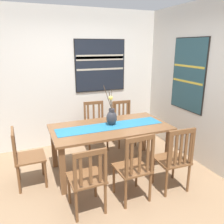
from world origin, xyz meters
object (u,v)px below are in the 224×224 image
object	(u,v)px
chair_1	(25,156)
painting_on_back_wall	(100,66)
centerpiece_vase	(112,116)
painting_on_side_wall	(189,75)
chair_0	(174,158)
chair_4	(134,167)
dining_table	(110,132)
chair_5	(95,125)
chair_2	(123,122)
chair_3	(87,178)

from	to	relation	value
chair_1	painting_on_back_wall	bearing A→B (deg)	38.64
painting_on_back_wall	centerpiece_vase	bearing A→B (deg)	-101.26
chair_1	painting_on_side_wall	xyz separation A→B (m)	(2.83, 0.04, 1.02)
chair_0	centerpiece_vase	bearing A→B (deg)	120.92
chair_1	chair_4	xyz separation A→B (m)	(1.30, -0.89, 0.01)
dining_table	chair_5	world-z (taller)	chair_5
dining_table	centerpiece_vase	xyz separation A→B (m)	(0.04, 0.04, 0.25)
painting_on_back_wall	dining_table	bearing A→B (deg)	-102.58
chair_4	painting_on_side_wall	distance (m)	2.05
chair_2	chair_0	bearing A→B (deg)	-91.11
centerpiece_vase	painting_on_back_wall	bearing A→B (deg)	78.74
centerpiece_vase	chair_1	world-z (taller)	centerpiece_vase
centerpiece_vase	chair_4	world-z (taller)	centerpiece_vase
chair_1	painting_on_back_wall	size ratio (longest dim) A/B	0.83
centerpiece_vase	chair_0	world-z (taller)	centerpiece_vase
painting_on_back_wall	chair_5	bearing A→B (deg)	-122.77
painting_on_back_wall	painting_on_side_wall	size ratio (longest dim) A/B	0.83
chair_0	chair_2	xyz separation A→B (m)	(0.03, 1.76, -0.03)
chair_1	chair_5	distance (m)	1.60
chair_4	painting_on_side_wall	xyz separation A→B (m)	(1.53, 0.93, 1.01)
chair_0	painting_on_back_wall	world-z (taller)	painting_on_back_wall
dining_table	centerpiece_vase	distance (m)	0.26
chair_1	chair_3	bearing A→B (deg)	-52.60
chair_2	chair_3	bearing A→B (deg)	-126.27
chair_3	chair_5	world-z (taller)	chair_5
chair_4	chair_1	bearing A→B (deg)	145.63
centerpiece_vase	chair_5	distance (m)	0.94
chair_5	painting_on_back_wall	bearing A→B (deg)	57.23
chair_2	chair_3	xyz separation A→B (m)	(-1.28, -1.74, -0.01)
chair_5	painting_on_side_wall	world-z (taller)	painting_on_side_wall
chair_4	painting_on_back_wall	world-z (taller)	painting_on_back_wall
chair_5	painting_on_side_wall	xyz separation A→B (m)	(1.48, -0.84, 1.02)
dining_table	chair_2	bearing A→B (deg)	53.75
chair_5	chair_4	bearing A→B (deg)	-91.46
dining_table	chair_3	bearing A→B (deg)	-126.29
chair_4	chair_0	bearing A→B (deg)	-1.16
chair_5	chair_1	bearing A→B (deg)	-146.81
chair_3	painting_on_side_wall	size ratio (longest dim) A/B	0.69
painting_on_side_wall	chair_1	bearing A→B (deg)	-179.15
chair_2	painting_on_back_wall	world-z (taller)	painting_on_back_wall
dining_table	centerpiece_vase	size ratio (longest dim) A/B	2.85
centerpiece_vase	painting_on_side_wall	xyz separation A→B (m)	(1.47, 0.00, 0.60)
chair_0	chair_5	xyz separation A→B (m)	(-0.57, 1.78, -0.02)
chair_4	chair_5	distance (m)	1.77
dining_table	chair_4	world-z (taller)	chair_4
chair_1	centerpiece_vase	bearing A→B (deg)	1.61
dining_table	painting_on_back_wall	distance (m)	1.63
chair_2	painting_on_back_wall	xyz separation A→B (m)	(-0.35, 0.42, 1.13)
centerpiece_vase	painting_on_side_wall	world-z (taller)	painting_on_side_wall
dining_table	chair_3	size ratio (longest dim) A/B	2.12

